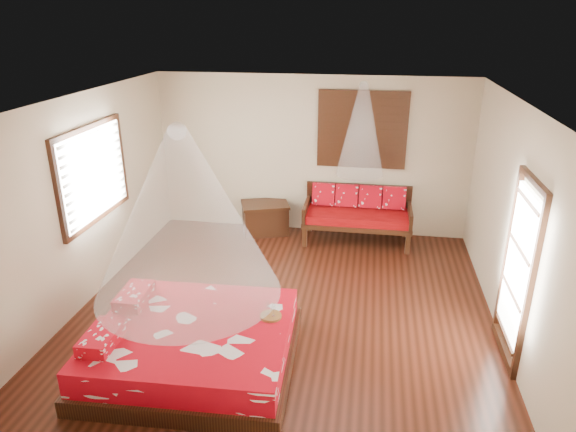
% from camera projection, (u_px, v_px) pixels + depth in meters
% --- Properties ---
extents(room, '(5.54, 5.54, 2.84)m').
position_uv_depth(room, '(286.00, 211.00, 6.55)').
color(room, black).
rests_on(room, ground).
extents(bed, '(2.32, 2.11, 0.65)m').
position_uv_depth(bed, '(192.00, 345.00, 5.81)').
color(bed, black).
rests_on(bed, floor).
extents(daybed, '(1.85, 0.82, 0.96)m').
position_uv_depth(daybed, '(357.00, 212.00, 8.93)').
color(daybed, black).
rests_on(daybed, floor).
extents(storage_chest, '(0.97, 0.84, 0.56)m').
position_uv_depth(storage_chest, '(265.00, 218.00, 9.33)').
color(storage_chest, black).
rests_on(storage_chest, floor).
extents(shutter_panel, '(1.52, 0.06, 1.32)m').
position_uv_depth(shutter_panel, '(362.00, 130.00, 8.72)').
color(shutter_panel, black).
rests_on(shutter_panel, wall_back).
extents(window_left, '(0.10, 1.74, 1.34)m').
position_uv_depth(window_left, '(94.00, 174.00, 7.03)').
color(window_left, black).
rests_on(window_left, wall_left).
extents(glazed_door, '(0.08, 1.02, 2.16)m').
position_uv_depth(glazed_door, '(517.00, 272.00, 5.71)').
color(glazed_door, black).
rests_on(glazed_door, floor).
extents(wine_tray, '(0.25, 0.25, 0.20)m').
position_uv_depth(wine_tray, '(271.00, 313.00, 5.87)').
color(wine_tray, brown).
rests_on(wine_tray, bed).
extents(mosquito_net_main, '(1.97, 1.97, 1.80)m').
position_uv_depth(mosquito_net_main, '(184.00, 214.00, 5.22)').
color(mosquito_net_main, white).
rests_on(mosquito_net_main, ceiling).
extents(mosquito_net_daybed, '(0.78, 0.78, 1.50)m').
position_uv_depth(mosquito_net_daybed, '(362.00, 130.00, 8.26)').
color(mosquito_net_daybed, white).
rests_on(mosquito_net_daybed, ceiling).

